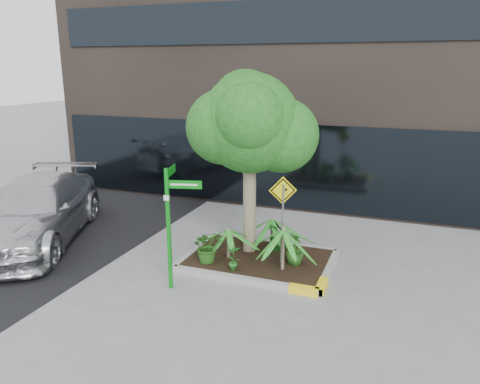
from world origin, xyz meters
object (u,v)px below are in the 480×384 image
(cattle_sign, at_px, (283,205))
(tree, at_px, (250,123))
(street_sign_post, at_px, (171,215))
(parked_car, at_px, (35,211))

(cattle_sign, bearing_deg, tree, 127.85)
(cattle_sign, bearing_deg, street_sign_post, -163.36)
(tree, bearing_deg, parked_car, -169.93)
(tree, distance_m, parked_car, 6.02)
(tree, bearing_deg, street_sign_post, -113.54)
(parked_car, height_order, street_sign_post, street_sign_post)
(tree, xyz_separation_m, street_sign_post, (-0.91, -2.08, -1.61))
(street_sign_post, bearing_deg, cattle_sign, 27.01)
(parked_car, bearing_deg, tree, -12.52)
(tree, distance_m, cattle_sign, 1.96)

